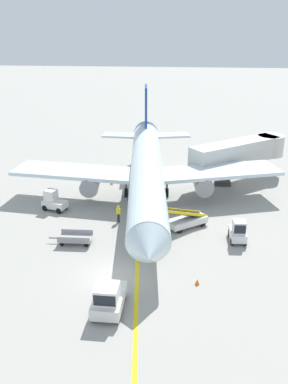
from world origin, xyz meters
The scene contains 14 objects.
ground_plane centered at (0.00, 0.00, 0.00)m, with size 300.00×300.00×0.00m, color #9E9B93.
taxi_line_yellow centered at (1.33, 5.00, 0.00)m, with size 0.30×80.00×0.01m, color yellow.
airliner centered at (1.27, 14.48, 3.42)m, with size 28.49×35.34×10.10m.
jet_bridge centered at (12.09, 22.34, 3.54)m, with size 11.62×9.83×4.85m.
pushback_tug centered at (0.37, -4.35, 0.99)m, with size 1.98×3.64×2.20m.
baggage_tug_near_wing centered at (-7.86, 11.53, 0.93)m, with size 2.69×2.02×2.10m.
baggage_tug_by_cargo_door centered at (9.89, 6.35, 0.93)m, with size 1.42×2.45×2.10m.
belt_loader_forward_hold centered at (5.43, 8.73, 0.78)m, with size 4.75×4.00×2.59m.
baggage_cart_loaded centered at (-4.04, 4.75, 0.47)m, with size 3.77×1.61×0.94m.
ground_crew_marshaller centered at (-0.95, 9.27, 0.91)m, with size 0.36×0.24×1.70m.
safety_cone_nose_left centered at (-3.24, 19.31, 0.22)m, with size 0.36×0.36×0.44m, color orange.
safety_cone_nose_right centered at (0.86, 16.78, 0.22)m, with size 0.36×0.36×0.44m, color orange.
safety_cone_wingtip_left centered at (2.59, 16.77, 0.22)m, with size 0.36×0.36×0.44m, color orange.
safety_cone_wingtip_right centered at (6.28, -0.70, 0.22)m, with size 0.36×0.36×0.44m, color orange.
Camera 1 is at (4.93, -28.40, 18.15)m, focal length 41.40 mm.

